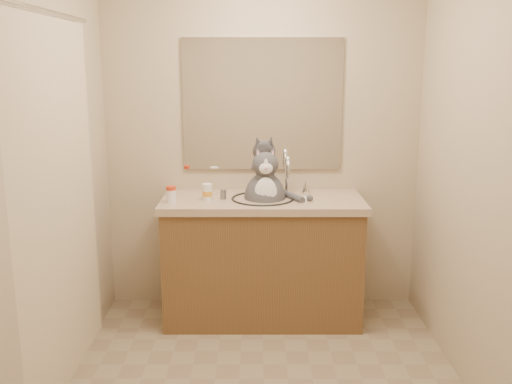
{
  "coord_description": "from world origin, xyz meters",
  "views": [
    {
      "loc": [
        -0.04,
        -2.73,
        1.72
      ],
      "look_at": [
        -0.04,
        0.65,
        0.96
      ],
      "focal_mm": 40.0,
      "sensor_mm": 36.0,
      "label": 1
    }
  ],
  "objects_px": {
    "pill_bottle_orange": "(207,192)",
    "grey_canister": "(223,194)",
    "cat": "(265,195)",
    "pill_bottle_redcap": "(171,194)"
  },
  "relations": [
    {
      "from": "pill_bottle_redcap",
      "to": "grey_canister",
      "type": "bearing_deg",
      "value": 17.31
    },
    {
      "from": "cat",
      "to": "pill_bottle_orange",
      "type": "height_order",
      "value": "cat"
    },
    {
      "from": "pill_bottle_orange",
      "to": "grey_canister",
      "type": "relative_size",
      "value": 1.73
    },
    {
      "from": "cat",
      "to": "pill_bottle_redcap",
      "type": "height_order",
      "value": "cat"
    },
    {
      "from": "cat",
      "to": "pill_bottle_redcap",
      "type": "relative_size",
      "value": 5.1
    },
    {
      "from": "cat",
      "to": "pill_bottle_orange",
      "type": "xyz_separation_m",
      "value": [
        -0.38,
        -0.05,
        0.03
      ]
    },
    {
      "from": "grey_canister",
      "to": "pill_bottle_redcap",
      "type": "bearing_deg",
      "value": -162.69
    },
    {
      "from": "pill_bottle_orange",
      "to": "grey_canister",
      "type": "distance_m",
      "value": 0.11
    },
    {
      "from": "cat",
      "to": "grey_canister",
      "type": "relative_size",
      "value": 8.82
    },
    {
      "from": "pill_bottle_orange",
      "to": "grey_canister",
      "type": "height_order",
      "value": "pill_bottle_orange"
    }
  ]
}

